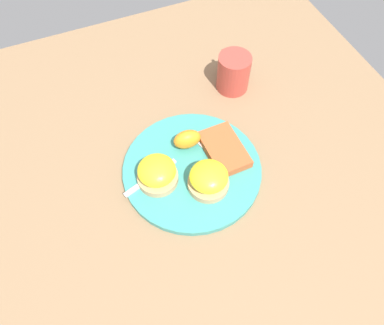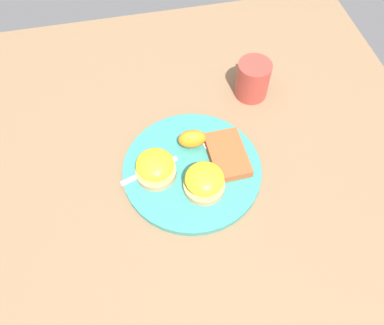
{
  "view_description": "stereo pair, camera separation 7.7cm",
  "coord_description": "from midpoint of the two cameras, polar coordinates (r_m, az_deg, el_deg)",
  "views": [
    {
      "loc": [
        -0.38,
        0.16,
        0.68
      ],
      "look_at": [
        0.0,
        0.0,
        0.03
      ],
      "focal_mm": 35.0,
      "sensor_mm": 36.0,
      "label": 1
    },
    {
      "loc": [
        -0.4,
        0.09,
        0.68
      ],
      "look_at": [
        0.0,
        0.0,
        0.03
      ],
      "focal_mm": 35.0,
      "sensor_mm": 36.0,
      "label": 2
    }
  ],
  "objects": [
    {
      "name": "orange_wedge",
      "position": [
        0.8,
        2.78,
        3.4
      ],
      "size": [
        0.04,
        0.06,
        0.04
      ],
      "primitive_type": "ellipsoid",
      "rotation": [
        0.0,
        0.0,
        4.64
      ],
      "color": "orange",
      "rests_on": "plate"
    },
    {
      "name": "ground_plane",
      "position": [
        0.79,
        2.75,
        -1.53
      ],
      "size": [
        1.1,
        1.1,
        0.0
      ],
      "primitive_type": "plane",
      "color": "#846647"
    },
    {
      "name": "sandwich_benedict_left",
      "position": [
        0.75,
        -2.71,
        -1.03
      ],
      "size": [
        0.08,
        0.08,
        0.06
      ],
      "color": "tan",
      "rests_on": "plate"
    },
    {
      "name": "plate",
      "position": [
        0.79,
        2.77,
        -1.27
      ],
      "size": [
        0.29,
        0.29,
        0.01
      ],
      "primitive_type": "cylinder",
      "color": "teal",
      "rests_on": "ground_plane"
    },
    {
      "name": "fork",
      "position": [
        0.79,
        1.05,
        0.76
      ],
      "size": [
        0.09,
        0.24,
        0.0
      ],
      "color": "silver",
      "rests_on": "plate"
    },
    {
      "name": "hashbrown_patty",
      "position": [
        0.8,
        8.15,
        0.98
      ],
      "size": [
        0.12,
        0.08,
        0.02
      ],
      "primitive_type": "cube",
      "rotation": [
        0.0,
        0.0,
        0.03
      ],
      "color": "#B4512A",
      "rests_on": "plate"
    },
    {
      "name": "cup",
      "position": [
        0.91,
        11.65,
        12.19
      ],
      "size": [
        0.11,
        0.08,
        0.09
      ],
      "color": "#B23D33",
      "rests_on": "ground_plane"
    },
    {
      "name": "sandwich_benedict_right",
      "position": [
        0.74,
        4.87,
        -3.09
      ],
      "size": [
        0.08,
        0.08,
        0.06
      ],
      "color": "tan",
      "rests_on": "plate"
    }
  ]
}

